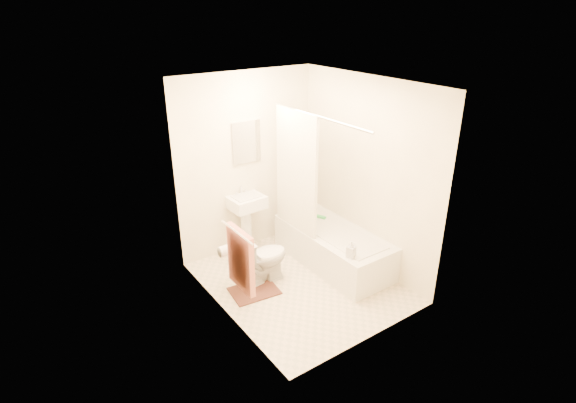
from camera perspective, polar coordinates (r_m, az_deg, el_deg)
floor at (r=5.59m, az=1.49°, el=-10.28°), size 2.40×2.40×0.00m
ceiling at (r=4.68m, az=1.81°, el=14.81°), size 2.40×2.40×0.00m
wall_back at (r=5.96m, az=-5.27°, el=4.80°), size 2.00×0.02×2.40m
wall_left at (r=4.54m, az=-8.57°, el=-1.67°), size 0.02×2.40×2.40m
wall_right at (r=5.63m, az=9.87°, el=3.38°), size 0.02×2.40×2.40m
mirror at (r=5.85m, az=-5.28°, el=7.52°), size 0.40×0.03×0.55m
curtain_rod at (r=5.02m, az=3.86°, el=10.73°), size 0.03×1.70×0.03m
shower_curtain at (r=5.55m, az=1.06°, el=3.66°), size 0.04×0.80×1.55m
towel_bar at (r=4.40m, az=-6.54°, el=-3.88°), size 0.02×0.60×0.02m
towel at (r=4.57m, az=-6.02°, el=-7.33°), size 0.06×0.45×0.66m
toilet_paper at (r=4.89m, az=-8.12°, el=-6.26°), size 0.11×0.12×0.12m
toilet at (r=5.46m, az=-3.33°, el=-7.19°), size 0.68×0.41×0.65m
sink at (r=6.08m, az=-5.27°, el=-2.53°), size 0.47×0.38×0.88m
bathtub at (r=5.90m, az=5.75°, el=-5.75°), size 0.72×1.66×0.47m
bath_mat at (r=5.45m, az=-4.31°, el=-11.25°), size 0.59×0.47×0.02m
soap_bottle at (r=5.20m, az=8.03°, el=-6.04°), size 0.12×0.12×0.20m
scrub_brush at (r=6.10m, az=4.00°, el=-1.95°), size 0.12×0.19×0.04m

